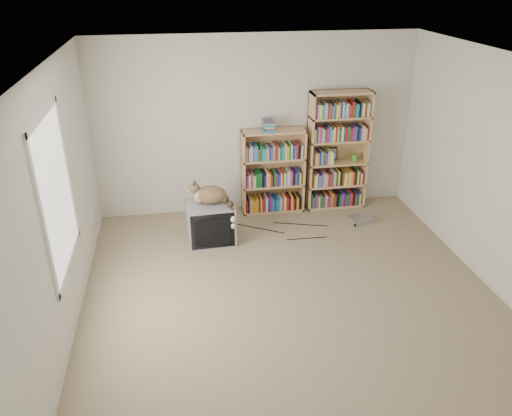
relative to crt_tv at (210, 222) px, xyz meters
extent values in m
cube|color=tan|center=(0.76, -1.61, -0.26)|extent=(4.50, 5.00, 0.01)
cube|color=silver|center=(0.76, 0.89, 0.99)|extent=(4.50, 0.02, 2.50)
cube|color=silver|center=(0.76, -4.11, 0.99)|extent=(4.50, 0.02, 2.50)
cube|color=silver|center=(-1.49, -1.61, 0.99)|extent=(0.02, 5.00, 2.50)
cube|color=white|center=(0.76, -1.61, 2.24)|extent=(4.50, 5.00, 0.02)
cube|color=white|center=(-1.48, -1.41, 1.14)|extent=(0.02, 1.22, 1.52)
cube|color=gray|center=(0.00, -0.01, 0.00)|extent=(0.63, 0.57, 0.53)
cube|color=black|center=(0.01, -0.26, 0.00)|extent=(0.56, 0.05, 0.48)
cube|color=black|center=(0.01, -0.28, -0.01)|extent=(0.45, 0.03, 0.37)
cube|color=black|center=(0.00, 0.11, -0.01)|extent=(0.37, 0.32, 0.32)
ellipsoid|color=#3C2618|center=(0.02, 0.02, 0.38)|extent=(0.45, 0.33, 0.23)
ellipsoid|color=#3C2618|center=(0.13, 0.00, 0.37)|extent=(0.22, 0.23, 0.17)
ellipsoid|color=tan|center=(-0.12, 0.02, 0.37)|extent=(0.18, 0.18, 0.19)
ellipsoid|color=#3C2618|center=(-0.18, 0.04, 0.48)|extent=(0.17, 0.16, 0.14)
sphere|color=beige|center=(-0.24, 0.04, 0.46)|extent=(0.07, 0.07, 0.06)
cone|color=black|center=(-0.18, 0.00, 0.54)|extent=(0.06, 0.07, 0.07)
cone|color=black|center=(-0.17, 0.08, 0.54)|extent=(0.06, 0.07, 0.07)
cube|color=tan|center=(1.51, 0.73, 0.60)|extent=(0.02, 0.30, 1.72)
cube|color=tan|center=(2.35, 0.73, 0.60)|extent=(0.02, 0.30, 1.72)
cube|color=tan|center=(1.93, 0.87, 0.60)|extent=(0.86, 0.03, 1.72)
cube|color=tan|center=(1.93, 0.73, 1.45)|extent=(0.86, 0.30, 0.02)
cube|color=tan|center=(1.93, 0.73, -0.25)|extent=(0.86, 0.30, 0.03)
cube|color=tan|center=(1.93, 0.73, 0.09)|extent=(0.86, 0.30, 0.03)
cube|color=tan|center=(1.93, 0.73, 0.43)|extent=(0.86, 0.30, 0.02)
cube|color=tan|center=(1.93, 0.73, 0.77)|extent=(0.86, 0.30, 0.02)
cube|color=tan|center=(1.93, 0.73, 1.11)|extent=(0.86, 0.30, 0.02)
cube|color=red|center=(1.93, 0.73, -0.14)|extent=(0.78, 0.24, 0.19)
cube|color=#1921A6|center=(1.93, 0.73, 0.20)|extent=(0.78, 0.24, 0.19)
cube|color=#126828|center=(1.93, 0.73, 0.54)|extent=(0.78, 0.24, 0.19)
cube|color=beige|center=(1.93, 0.73, 0.88)|extent=(0.78, 0.24, 0.19)
cube|color=black|center=(1.93, 0.73, 1.22)|extent=(0.78, 0.24, 0.19)
cube|color=tan|center=(0.55, 0.73, 0.35)|extent=(0.03, 0.30, 1.22)
cube|color=tan|center=(1.41, 0.73, 0.35)|extent=(0.02, 0.30, 1.22)
cube|color=tan|center=(0.98, 0.87, 0.35)|extent=(0.89, 0.03, 1.22)
cube|color=tan|center=(0.98, 0.73, 0.95)|extent=(0.89, 0.30, 0.02)
cube|color=tan|center=(0.98, 0.73, -0.25)|extent=(0.89, 0.30, 0.03)
cube|color=tan|center=(0.98, 0.73, 0.15)|extent=(0.89, 0.30, 0.03)
cube|color=tan|center=(0.98, 0.73, 0.55)|extent=(0.89, 0.30, 0.02)
cube|color=red|center=(0.98, 0.73, -0.14)|extent=(0.81, 0.24, 0.19)
cube|color=#1921A6|center=(0.98, 0.73, 0.26)|extent=(0.81, 0.24, 0.19)
cube|color=#126828|center=(0.98, 0.73, 0.66)|extent=(0.81, 0.24, 0.19)
cube|color=red|center=(0.91, 0.72, 1.04)|extent=(0.19, 0.24, 0.16)
cylinder|color=green|center=(2.19, 0.73, 0.50)|extent=(0.09, 0.09, 0.10)
cube|color=black|center=(1.89, 0.83, 0.54)|extent=(0.14, 0.05, 0.19)
cube|color=#A1A1A6|center=(2.15, 0.13, -0.22)|extent=(0.36, 0.29, 0.07)
cube|color=silver|center=(-1.48, 0.34, 0.06)|extent=(0.01, 0.08, 0.13)
camera|label=1|loc=(-0.37, -5.80, 3.02)|focal=35.00mm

